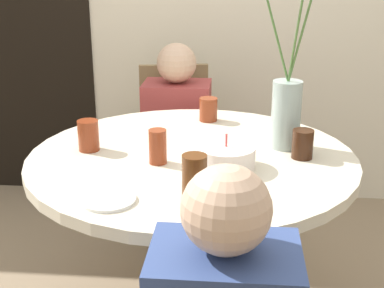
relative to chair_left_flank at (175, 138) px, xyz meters
name	(u,v)px	position (x,y,z in m)	size (l,w,h in m)	color
doorway_panel	(17,30)	(-1.00, 0.37, 0.53)	(0.90, 0.01, 2.05)	black
dining_table	(192,192)	(0.18, -0.96, 0.12)	(1.20, 1.20, 0.77)	beige
chair_left_flank	(175,138)	(0.00, 0.00, 0.00)	(0.47, 0.47, 0.89)	#9E896B
birthday_cake	(226,157)	(0.31, -1.07, 0.31)	(0.20, 0.20, 0.12)	white
flower_vase	(287,98)	(0.52, -0.86, 0.47)	(0.26, 0.28, 0.79)	#9EB2AD
side_plate	(108,200)	(-0.03, -1.37, 0.28)	(0.17, 0.17, 0.01)	white
drink_glass_0	(303,144)	(0.58, -0.96, 0.33)	(0.08, 0.08, 0.11)	#33190C
drink_glass_1	(208,109)	(0.21, -0.53, 0.32)	(0.08, 0.08, 0.10)	maroon
drink_glass_2	(88,135)	(-0.21, -0.95, 0.33)	(0.08, 0.08, 0.12)	maroon
drink_glass_3	(158,147)	(0.07, -1.05, 0.33)	(0.06, 0.06, 0.12)	maroon
drink_glass_4	(194,176)	(0.22, -1.31, 0.34)	(0.08, 0.08, 0.13)	#51280F
person_boy	(177,149)	(0.03, -0.16, 0.00)	(0.34, 0.24, 1.05)	#383333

